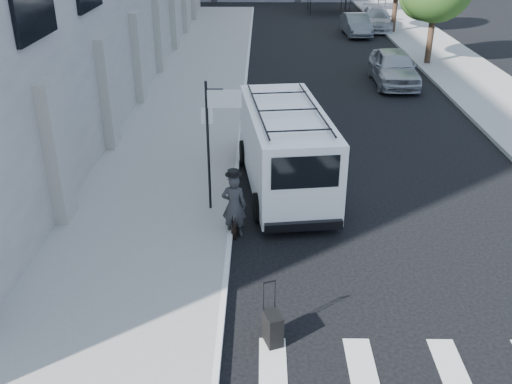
{
  "coord_description": "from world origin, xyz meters",
  "views": [
    {
      "loc": [
        -1.22,
        -10.48,
        7.34
      ],
      "look_at": [
        -1.35,
        1.84,
        1.3
      ],
      "focal_mm": 40.0,
      "sensor_mm": 36.0,
      "label": 1
    }
  ],
  "objects_px": {
    "parked_car_a": "(394,67)",
    "parked_car_c": "(376,19)",
    "businessman": "(234,206)",
    "parked_car_b": "(356,25)",
    "cargo_van": "(284,147)",
    "suitcase": "(273,328)",
    "briefcase": "(235,229)"
  },
  "relations": [
    {
      "from": "parked_car_c",
      "to": "briefcase",
      "type": "bearing_deg",
      "value": -100.2
    },
    {
      "from": "briefcase",
      "to": "parked_car_a",
      "type": "distance_m",
      "value": 15.86
    },
    {
      "from": "briefcase",
      "to": "parked_car_c",
      "type": "relative_size",
      "value": 0.09
    },
    {
      "from": "businessman",
      "to": "briefcase",
      "type": "relative_size",
      "value": 3.81
    },
    {
      "from": "businessman",
      "to": "briefcase",
      "type": "xyz_separation_m",
      "value": [
        0.02,
        0.0,
        -0.67
      ]
    },
    {
      "from": "briefcase",
      "to": "cargo_van",
      "type": "xyz_separation_m",
      "value": [
        1.32,
        2.97,
        1.06
      ]
    },
    {
      "from": "suitcase",
      "to": "parked_car_b",
      "type": "relative_size",
      "value": 0.3
    },
    {
      "from": "briefcase",
      "to": "parked_car_c",
      "type": "height_order",
      "value": "parked_car_c"
    },
    {
      "from": "suitcase",
      "to": "parked_car_c",
      "type": "xyz_separation_m",
      "value": [
        7.71,
        32.47,
        0.39
      ]
    },
    {
      "from": "parked_car_a",
      "to": "parked_car_c",
      "type": "height_order",
      "value": "parked_car_a"
    },
    {
      "from": "suitcase",
      "to": "parked_car_a",
      "type": "height_order",
      "value": "parked_car_a"
    },
    {
      "from": "briefcase",
      "to": "parked_car_b",
      "type": "xyz_separation_m",
      "value": [
        6.88,
        26.34,
        0.52
      ]
    },
    {
      "from": "cargo_van",
      "to": "parked_car_a",
      "type": "xyz_separation_m",
      "value": [
        5.56,
        11.31,
        -0.42
      ]
    },
    {
      "from": "briefcase",
      "to": "parked_car_a",
      "type": "xyz_separation_m",
      "value": [
        6.88,
        14.27,
        0.64
      ]
    },
    {
      "from": "businessman",
      "to": "parked_car_b",
      "type": "height_order",
      "value": "businessman"
    },
    {
      "from": "parked_car_c",
      "to": "cargo_van",
      "type": "bearing_deg",
      "value": -99.32
    },
    {
      "from": "cargo_van",
      "to": "parked_car_b",
      "type": "height_order",
      "value": "cargo_van"
    },
    {
      "from": "suitcase",
      "to": "parked_car_a",
      "type": "relative_size",
      "value": 0.27
    },
    {
      "from": "businessman",
      "to": "parked_car_c",
      "type": "bearing_deg",
      "value": -103.29
    },
    {
      "from": "briefcase",
      "to": "parked_car_b",
      "type": "distance_m",
      "value": 27.23
    },
    {
      "from": "suitcase",
      "to": "parked_car_c",
      "type": "height_order",
      "value": "parked_car_c"
    },
    {
      "from": "suitcase",
      "to": "cargo_van",
      "type": "xyz_separation_m",
      "value": [
        0.44,
        6.96,
        0.9
      ]
    },
    {
      "from": "businessman",
      "to": "parked_car_a",
      "type": "xyz_separation_m",
      "value": [
        6.9,
        14.27,
        -0.03
      ]
    },
    {
      "from": "businessman",
      "to": "suitcase",
      "type": "relative_size",
      "value": 1.32
    },
    {
      "from": "cargo_van",
      "to": "suitcase",
      "type": "bearing_deg",
      "value": -100.96
    },
    {
      "from": "businessman",
      "to": "parked_car_b",
      "type": "bearing_deg",
      "value": -101.14
    },
    {
      "from": "parked_car_b",
      "to": "briefcase",
      "type": "bearing_deg",
      "value": -107.83
    },
    {
      "from": "cargo_van",
      "to": "parked_car_c",
      "type": "bearing_deg",
      "value": 66.75
    },
    {
      "from": "briefcase",
      "to": "cargo_van",
      "type": "distance_m",
      "value": 3.42
    },
    {
      "from": "businessman",
      "to": "parked_car_b",
      "type": "distance_m",
      "value": 27.23
    },
    {
      "from": "briefcase",
      "to": "suitcase",
      "type": "distance_m",
      "value": 4.1
    },
    {
      "from": "cargo_van",
      "to": "parked_car_a",
      "type": "height_order",
      "value": "cargo_van"
    }
  ]
}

